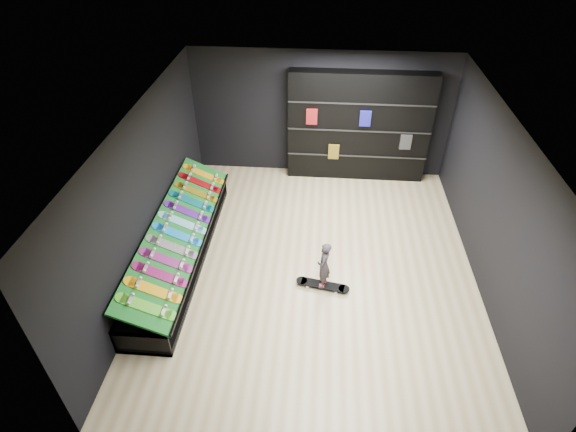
# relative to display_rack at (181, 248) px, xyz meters

# --- Properties ---
(floor) EXTENTS (6.00, 7.00, 0.01)m
(floor) POSITION_rel_display_rack_xyz_m (2.55, 0.00, -0.25)
(floor) COLOR #D0BD8C
(floor) RESTS_ON ground
(ceiling) EXTENTS (6.00, 7.00, 0.01)m
(ceiling) POSITION_rel_display_rack_xyz_m (2.55, 0.00, 2.75)
(ceiling) COLOR white
(ceiling) RESTS_ON ground
(wall_back) EXTENTS (6.00, 0.02, 3.00)m
(wall_back) POSITION_rel_display_rack_xyz_m (2.55, 3.50, 1.25)
(wall_back) COLOR black
(wall_back) RESTS_ON ground
(wall_front) EXTENTS (6.00, 0.02, 3.00)m
(wall_front) POSITION_rel_display_rack_xyz_m (2.55, -3.50, 1.25)
(wall_front) COLOR black
(wall_front) RESTS_ON ground
(wall_left) EXTENTS (0.02, 7.00, 3.00)m
(wall_left) POSITION_rel_display_rack_xyz_m (-0.45, 0.00, 1.25)
(wall_left) COLOR black
(wall_left) RESTS_ON ground
(wall_right) EXTENTS (0.02, 7.00, 3.00)m
(wall_right) POSITION_rel_display_rack_xyz_m (5.55, 0.00, 1.25)
(wall_right) COLOR black
(wall_right) RESTS_ON ground
(display_rack) EXTENTS (0.90, 4.50, 0.50)m
(display_rack) POSITION_rel_display_rack_xyz_m (0.00, 0.00, 0.00)
(display_rack) COLOR black
(display_rack) RESTS_ON ground
(turf_ramp) EXTENTS (0.92, 4.50, 0.46)m
(turf_ramp) POSITION_rel_display_rack_xyz_m (0.05, 0.00, 0.46)
(turf_ramp) COLOR #0E5918
(turf_ramp) RESTS_ON display_rack
(back_shelving) EXTENTS (3.26, 0.38, 2.61)m
(back_shelving) POSITION_rel_display_rack_xyz_m (3.44, 3.32, 1.05)
(back_shelving) COLOR black
(back_shelving) RESTS_ON ground
(floor_skateboard) EXTENTS (1.00, 0.39, 0.09)m
(floor_skateboard) POSITION_rel_display_rack_xyz_m (2.74, -0.58, -0.21)
(floor_skateboard) COLOR black
(floor_skateboard) RESTS_ON ground
(child) EXTENTS (0.19, 0.24, 0.56)m
(child) POSITION_rel_display_rack_xyz_m (2.74, -0.58, 0.12)
(child) COLOR black
(child) RESTS_ON floor_skateboard
(display_board_0) EXTENTS (0.93, 0.22, 0.50)m
(display_board_0) POSITION_rel_display_rack_xyz_m (0.06, -1.90, 0.49)
(display_board_0) COLOR green
(display_board_0) RESTS_ON turf_ramp
(display_board_1) EXTENTS (0.93, 0.22, 0.50)m
(display_board_1) POSITION_rel_display_rack_xyz_m (0.06, -1.55, 0.49)
(display_board_1) COLOR yellow
(display_board_1) RESTS_ON turf_ramp
(display_board_2) EXTENTS (0.93, 0.22, 0.50)m
(display_board_2) POSITION_rel_display_rack_xyz_m (0.06, -1.21, 0.49)
(display_board_2) COLOR #E5198C
(display_board_2) RESTS_ON turf_ramp
(display_board_3) EXTENTS (0.93, 0.22, 0.50)m
(display_board_3) POSITION_rel_display_rack_xyz_m (0.06, -0.86, 0.49)
(display_board_3) COLOR #2626BF
(display_board_3) RESTS_ON turf_ramp
(display_board_4) EXTENTS (0.93, 0.22, 0.50)m
(display_board_4) POSITION_rel_display_rack_xyz_m (0.06, -0.52, 0.49)
(display_board_4) COLOR black
(display_board_4) RESTS_ON turf_ramp
(display_board_5) EXTENTS (0.93, 0.22, 0.50)m
(display_board_5) POSITION_rel_display_rack_xyz_m (0.06, -0.17, 0.49)
(display_board_5) COLOR blue
(display_board_5) RESTS_ON turf_ramp
(display_board_6) EXTENTS (0.93, 0.22, 0.50)m
(display_board_6) POSITION_rel_display_rack_xyz_m (0.06, 0.17, 0.49)
(display_board_6) COLOR #0CB2E5
(display_board_6) RESTS_ON turf_ramp
(display_board_7) EXTENTS (0.93, 0.22, 0.50)m
(display_board_7) POSITION_rel_display_rack_xyz_m (0.06, 0.52, 0.49)
(display_board_7) COLOR purple
(display_board_7) RESTS_ON turf_ramp
(display_board_8) EXTENTS (0.93, 0.22, 0.50)m
(display_board_8) POSITION_rel_display_rack_xyz_m (0.06, 0.86, 0.49)
(display_board_8) COLOR #0C8C99
(display_board_8) RESTS_ON turf_ramp
(display_board_9) EXTENTS (0.93, 0.22, 0.50)m
(display_board_9) POSITION_rel_display_rack_xyz_m (0.06, 1.21, 0.49)
(display_board_9) COLOR yellow
(display_board_9) RESTS_ON turf_ramp
(display_board_10) EXTENTS (0.93, 0.22, 0.50)m
(display_board_10) POSITION_rel_display_rack_xyz_m (0.06, 1.55, 0.49)
(display_board_10) COLOR red
(display_board_10) RESTS_ON turf_ramp
(display_board_11) EXTENTS (0.93, 0.22, 0.50)m
(display_board_11) POSITION_rel_display_rack_xyz_m (0.06, 1.90, 0.49)
(display_board_11) COLOR orange
(display_board_11) RESTS_ON turf_ramp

